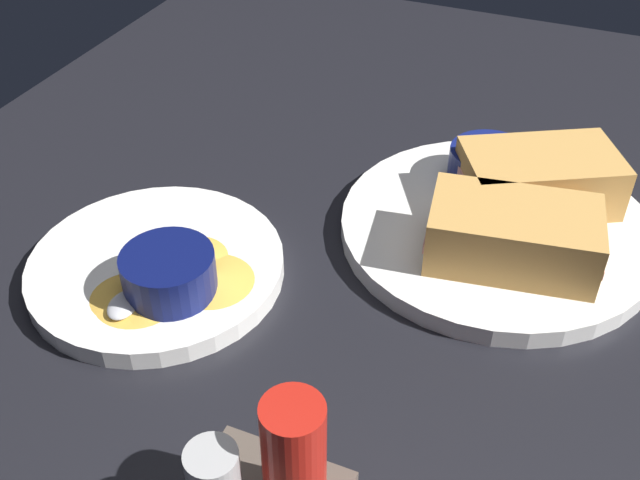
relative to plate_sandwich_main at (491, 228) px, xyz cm
name	(u,v)px	position (x,y,z in cm)	size (l,w,h in cm)	color
ground_plane	(475,294)	(-0.40, 6.24, -2.30)	(110.00, 110.00, 3.00)	black
plate_sandwich_main	(491,228)	(0.00, 0.00, 0.00)	(26.51, 26.51, 1.60)	white
sandwich_half_near	(513,235)	(-2.29, 4.49, 3.20)	(14.19, 9.54, 4.80)	tan
sandwich_half_far	(539,178)	(-2.74, -4.22, 3.20)	(15.06, 12.96, 4.80)	tan
ramekin_dark_sauce	(489,165)	(1.84, -5.67, 2.59)	(7.26, 7.26, 3.31)	navy
spoon_by_dark_ramekin	(504,215)	(-0.77, -0.62, 1.16)	(5.85, 9.44, 0.80)	silver
plate_chips_companion	(157,267)	(23.70, 15.54, 0.00)	(20.47, 20.47, 1.60)	white
ramekin_light_gravy	(169,272)	(20.63, 18.10, 2.61)	(7.10, 7.10, 3.34)	#0C144C
spoon_by_gravy_ramekin	(131,293)	(22.95, 19.99, 1.16)	(3.12, 9.96, 0.80)	silver
plantain_chip_scatter	(161,284)	(21.45, 18.16, 1.10)	(12.63, 14.00, 0.60)	gold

